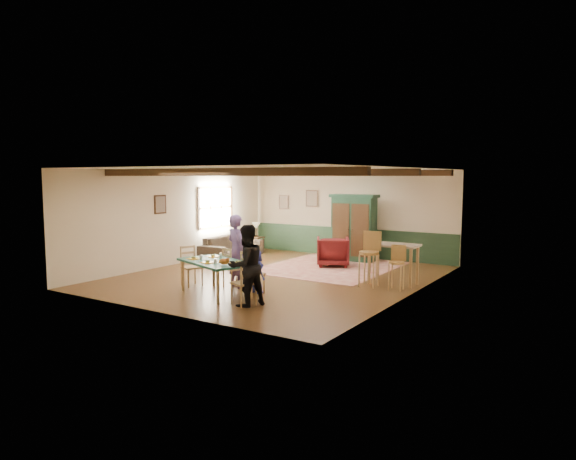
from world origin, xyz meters
The scene contains 35 objects.
floor centered at (0.00, 0.00, 0.00)m, with size 8.00×8.00×0.00m, color #4A2C14.
wall_back centered at (0.00, 4.00, 1.35)m, with size 7.00×0.02×2.70m, color beige.
wall_left centered at (-3.50, 0.00, 1.35)m, with size 0.02×8.00×2.70m, color beige.
wall_right centered at (3.50, 0.00, 1.35)m, with size 0.02×8.00×2.70m, color beige.
ceiling centered at (0.00, 0.00, 2.70)m, with size 7.00×8.00×0.02m, color white.
wainscot_back centered at (0.00, 3.98, 0.45)m, with size 6.95×0.03×0.90m, color #1E3722.
ceiling_beam_front centered at (0.00, -2.30, 2.61)m, with size 6.95×0.16×0.16m, color black.
ceiling_beam_mid centered at (0.00, 0.40, 2.61)m, with size 6.95×0.16×0.16m, color black.
ceiling_beam_back centered at (0.00, 3.00, 2.61)m, with size 6.95×0.16×0.16m, color black.
window_left centered at (-3.47, 1.70, 1.55)m, with size 0.06×1.60×1.30m, color white, non-canonical shape.
picture_left_wall centered at (-3.47, -0.60, 1.75)m, with size 0.04×0.42×0.52m, color gray, non-canonical shape.
picture_back_a centered at (-1.30, 3.97, 1.80)m, with size 0.45×0.04×0.55m, color gray, non-canonical shape.
picture_back_b centered at (-2.40, 3.97, 1.65)m, with size 0.38×0.04×0.48m, color gray, non-canonical shape.
dining_table centered at (-0.01, -2.33, 0.36)m, with size 1.74×0.97×0.72m, color #1B5747, non-canonical shape.
dining_chair_far_left centered at (-0.14, -1.55, 0.46)m, with size 0.41×0.42×0.92m, color tan, non-canonical shape.
dining_chair_far_right centered at (0.59, -1.81, 0.46)m, with size 0.41×0.42×0.92m, color tan, non-canonical shape.
dining_chair_end_left centered at (-1.05, -1.96, 0.46)m, with size 0.41×0.42×0.92m, color tan, non-canonical shape.
dining_chair_end_right centered at (1.03, -2.71, 0.46)m, with size 0.41×0.42×0.92m, color tan, non-canonical shape.
person_man centered at (-0.11, -1.48, 0.83)m, with size 0.61×0.40×1.66m, color slate.
person_woman centered at (1.13, -2.74, 0.80)m, with size 0.77×0.60×1.59m, color black.
person_child centered at (0.61, -1.74, 0.48)m, with size 0.47×0.31×0.97m, color #2A36AA.
cat centered at (0.46, -2.60, 0.81)m, with size 0.35×0.14×0.17m, color #C25D22, non-canonical shape.
place_setting_near_left centered at (-0.59, -2.38, 0.78)m, with size 0.39×0.29×0.11m, color yellow, non-canonical shape.
place_setting_near_center centered at (0.00, -2.59, 0.78)m, with size 0.39×0.29×0.11m, color yellow, non-canonical shape.
place_setting_far_left centered at (-0.43, -1.93, 0.78)m, with size 0.39×0.29×0.11m, color yellow, non-canonical shape.
place_setting_far_right centered at (0.57, -2.29, 0.78)m, with size 0.39×0.29×0.11m, color yellow, non-canonical shape.
area_rug centered at (0.47, 1.91, 0.01)m, with size 3.29×3.91×0.01m, color beige.
armoire centered at (0.55, 3.27, 0.99)m, with size 1.41×0.56×1.99m, color #143322.
armchair centered at (0.45, 2.13, 0.41)m, with size 0.88×0.91×0.82m, color #440D12.
sofa centered at (-2.88, 1.77, 0.34)m, with size 2.33×0.91×0.68m, color #362C21.
end_table centered at (-2.89, 3.05, 0.26)m, with size 0.42×0.42×0.52m, color black, non-canonical shape.
table_lamp centered at (-2.89, 3.05, 0.76)m, with size 0.27×0.27×0.48m, color beige, non-canonical shape.
counter_table centered at (2.78, 0.74, 0.48)m, with size 1.14×0.67×0.95m, color tan, non-canonical shape.
bar_stool_left centered at (2.41, 0.18, 0.63)m, with size 0.45×0.49×1.26m, color #A27A3F, non-canonical shape.
bar_stool_right centered at (3.07, 0.18, 0.50)m, with size 0.35×0.39×0.99m, color #A27A3F, non-canonical shape.
Camera 1 is at (7.12, -10.55, 2.52)m, focal length 32.00 mm.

